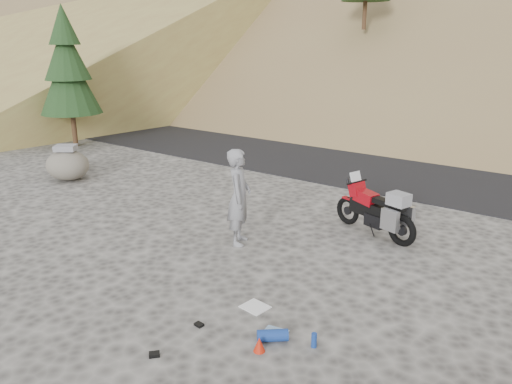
# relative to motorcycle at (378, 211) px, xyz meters

# --- Properties ---
(ground) EXTENTS (140.00, 140.00, 0.00)m
(ground) POSITION_rel_motorcycle_xyz_m (-1.63, -2.89, -0.53)
(ground) COLOR #423F3C
(ground) RESTS_ON ground
(road) EXTENTS (120.00, 7.00, 0.05)m
(road) POSITION_rel_motorcycle_xyz_m (-1.63, 6.11, -0.53)
(road) COLOR black
(road) RESTS_ON ground
(conifer_verge) EXTENTS (2.20, 2.20, 5.04)m
(conifer_verge) POSITION_rel_motorcycle_xyz_m (-12.63, 1.61, 2.36)
(conifer_verge) COLOR #392014
(conifer_verge) RESTS_ON ground
(motorcycle) EXTENTS (2.02, 0.96, 1.24)m
(motorcycle) POSITION_rel_motorcycle_xyz_m (0.00, 0.00, 0.00)
(motorcycle) COLOR black
(motorcycle) RESTS_ON ground
(man) EXTENTS (0.74, 0.83, 1.92)m
(man) POSITION_rel_motorcycle_xyz_m (-2.06, -1.97, -0.53)
(man) COLOR gray
(man) RESTS_ON ground
(boulder) EXTENTS (1.66, 1.56, 1.03)m
(boulder) POSITION_rel_motorcycle_xyz_m (-8.84, -1.26, -0.08)
(boulder) COLOR #625C54
(boulder) RESTS_ON ground
(small_rock) EXTENTS (0.93, 0.89, 0.45)m
(small_rock) POSITION_rel_motorcycle_xyz_m (-9.72, -0.36, -0.31)
(small_rock) COLOR #625C54
(small_rock) RESTS_ON ground
(gear_white_cloth) EXTENTS (0.43, 0.39, 0.01)m
(gear_white_cloth) POSITION_rel_motorcycle_xyz_m (-0.33, -3.80, -0.52)
(gear_white_cloth) COLOR white
(gear_white_cloth) RESTS_ON ground
(gear_blue_mat) EXTENTS (0.43, 0.40, 0.17)m
(gear_blue_mat) POSITION_rel_motorcycle_xyz_m (0.37, -4.37, -0.45)
(gear_blue_mat) COLOR navy
(gear_blue_mat) RESTS_ON ground
(gear_bottle) EXTENTS (0.09, 0.09, 0.21)m
(gear_bottle) POSITION_rel_motorcycle_xyz_m (0.90, -4.16, -0.43)
(gear_bottle) COLOR navy
(gear_bottle) RESTS_ON ground
(gear_funnel) EXTENTS (0.17, 0.17, 0.20)m
(gear_funnel) POSITION_rel_motorcycle_xyz_m (0.36, -4.66, -0.43)
(gear_funnel) COLOR red
(gear_funnel) RESTS_ON ground
(gear_glove_a) EXTENTS (0.14, 0.11, 0.04)m
(gear_glove_a) POSITION_rel_motorcycle_xyz_m (-0.68, -4.68, -0.51)
(gear_glove_a) COLOR black
(gear_glove_a) RESTS_ON ground
(gear_glove_b) EXTENTS (0.17, 0.17, 0.05)m
(gear_glove_b) POSITION_rel_motorcycle_xyz_m (-0.67, -5.55, -0.51)
(gear_glove_b) COLOR black
(gear_glove_b) RESTS_ON ground
(gear_blue_cloth) EXTENTS (0.37, 0.30, 0.01)m
(gear_blue_cloth) POSITION_rel_motorcycle_xyz_m (0.30, -4.18, -0.52)
(gear_blue_cloth) COLOR #8DB3DB
(gear_blue_cloth) RESTS_ON ground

